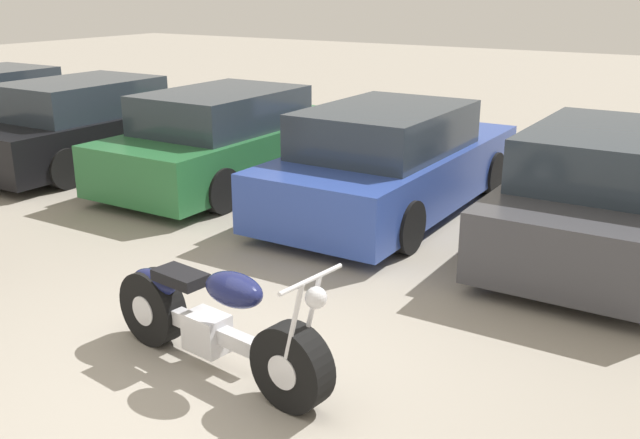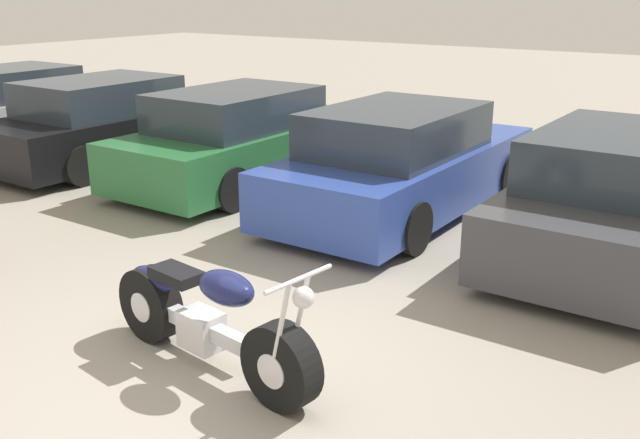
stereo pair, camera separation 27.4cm
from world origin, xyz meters
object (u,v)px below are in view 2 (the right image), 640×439
at_px(motorcycle, 208,321).
at_px(parked_car_dark_grey, 621,196).
at_px(parked_car_green, 246,139).
at_px(parked_car_silver, 17,108).
at_px(parked_car_black, 111,123).
at_px(parked_car_blue, 402,163).

bearing_deg(motorcycle, parked_car_dark_grey, 65.97).
bearing_deg(parked_car_green, motorcycle, -52.81).
bearing_deg(parked_car_silver, parked_car_green, 2.99).
bearing_deg(motorcycle, parked_car_silver, 154.45).
bearing_deg(parked_car_dark_grey, parked_car_green, 179.71).
bearing_deg(parked_car_green, parked_car_black, -173.79).
bearing_deg(parked_car_black, parked_car_dark_grey, 1.89).
bearing_deg(parked_car_silver, parked_car_black, -0.26).
height_order(parked_car_green, parked_car_dark_grey, same).
distance_m(parked_car_black, parked_car_dark_grey, 8.08).
relative_size(parked_car_silver, parked_car_green, 1.00).
bearing_deg(motorcycle, parked_car_green, 127.19).
relative_size(motorcycle, parked_car_green, 0.49).
bearing_deg(parked_car_dark_grey, motorcycle, -114.03).
height_order(parked_car_blue, parked_car_dark_grey, same).
relative_size(parked_car_black, parked_car_blue, 1.00).
distance_m(motorcycle, parked_car_blue, 4.50).
relative_size(parked_car_black, parked_car_green, 1.00).
height_order(parked_car_black, parked_car_blue, same).
xyz_separation_m(parked_car_green, parked_car_dark_grey, (5.38, -0.03, 0.00)).
bearing_deg(parked_car_black, parked_car_silver, 179.74).
height_order(parked_car_black, parked_car_dark_grey, same).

